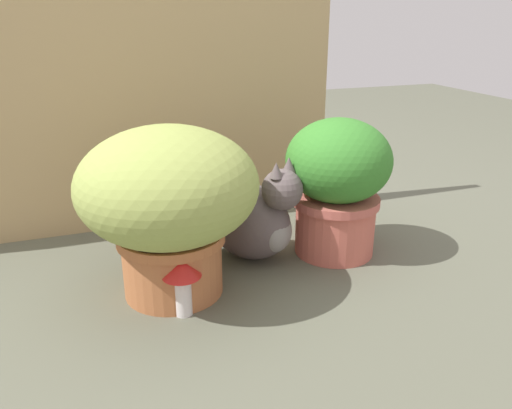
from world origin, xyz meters
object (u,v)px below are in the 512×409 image
object	(u,v)px
cat	(253,218)
grass_planter	(169,199)
leafy_planter	(337,181)
mushroom_ornament_red	(182,275)

from	to	relation	value
cat	grass_planter	bearing A→B (deg)	-156.95
leafy_planter	cat	distance (m)	0.26
grass_planter	leafy_planter	distance (m)	0.49
cat	mushroom_ornament_red	bearing A→B (deg)	-138.85
grass_planter	cat	bearing A→B (deg)	23.05
mushroom_ornament_red	leafy_planter	bearing A→B (deg)	20.26
grass_planter	cat	world-z (taller)	grass_planter
cat	leafy_planter	bearing A→B (deg)	-9.49
grass_planter	leafy_planter	xyz separation A→B (m)	(0.49, 0.07, -0.03)
grass_planter	leafy_planter	size ratio (longest dim) A/B	1.09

